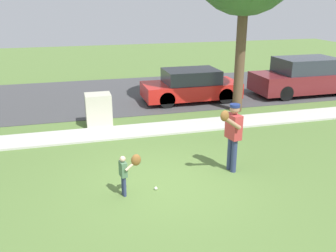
{
  "coord_description": "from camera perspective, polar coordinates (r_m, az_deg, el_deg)",
  "views": [
    {
      "loc": [
        -1.94,
        -7.54,
        4.11
      ],
      "look_at": [
        0.39,
        1.09,
        1.0
      ],
      "focal_mm": 39.31,
      "sensor_mm": 36.0,
      "label": 1
    }
  ],
  "objects": [
    {
      "name": "parked_hatchback_red",
      "position": [
        15.45,
        3.56,
        6.24
      ],
      "size": [
        4.0,
        1.75,
        1.33
      ],
      "color": "red",
      "rests_on": "road_surface"
    },
    {
      "name": "parked_suv_maroon",
      "position": [
        17.66,
        20.49,
        7.14
      ],
      "size": [
        4.7,
        1.9,
        1.63
      ],
      "color": "maroon",
      "rests_on": "road_surface"
    },
    {
      "name": "ground_plane",
      "position": [
        11.94,
        -4.85,
        -1.03
      ],
      "size": [
        48.0,
        48.0,
        0.0
      ],
      "primitive_type": "plane",
      "color": "#567538"
    },
    {
      "name": "sidewalk_strip",
      "position": [
        12.02,
        -4.95,
        -0.73
      ],
      "size": [
        36.0,
        1.2,
        0.06
      ],
      "primitive_type": "cube",
      "color": "beige",
      "rests_on": "ground"
    },
    {
      "name": "person_child",
      "position": [
        8.0,
        -6.34,
        -6.59
      ],
      "size": [
        0.48,
        0.35,
        0.99
      ],
      "rotation": [
        0.0,
        0.0,
        0.19
      ],
      "color": "navy",
      "rests_on": "ground"
    },
    {
      "name": "baseball",
      "position": [
        8.45,
        -1.9,
        -9.64
      ],
      "size": [
        0.07,
        0.07,
        0.07
      ],
      "primitive_type": "sphere",
      "color": "white",
      "rests_on": "ground"
    },
    {
      "name": "person_adult",
      "position": [
        9.04,
        9.97,
        -0.68
      ],
      "size": [
        0.68,
        0.73,
        1.74
      ],
      "rotation": [
        0.0,
        0.0,
        -2.95
      ],
      "color": "navy",
      "rests_on": "ground"
    },
    {
      "name": "road_surface",
      "position": [
        16.77,
        -8.06,
        4.84
      ],
      "size": [
        36.0,
        6.8,
        0.02
      ],
      "primitive_type": "cube",
      "color": "#424244",
      "rests_on": "ground"
    },
    {
      "name": "utility_cabinet",
      "position": [
        12.63,
        -10.71,
        2.46
      ],
      "size": [
        0.85,
        0.71,
        1.1
      ],
      "primitive_type": "cube",
      "color": "beige",
      "rests_on": "ground"
    }
  ]
}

